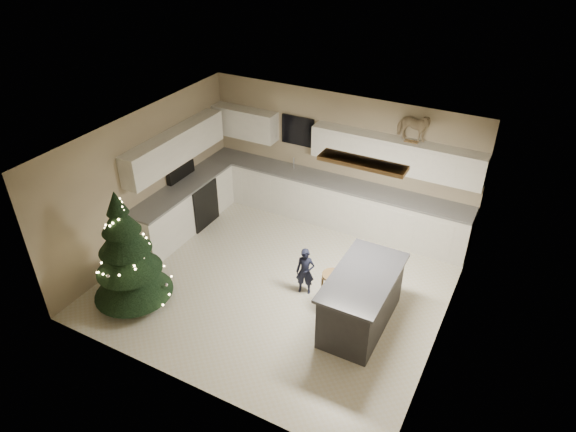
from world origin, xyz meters
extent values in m
plane|color=beige|center=(0.00, 0.00, 0.00)|extent=(5.50, 5.50, 0.00)
cube|color=tan|center=(0.00, 2.50, 1.30)|extent=(5.50, 0.02, 2.60)
cube|color=tan|center=(0.00, -2.50, 1.30)|extent=(5.50, 0.02, 2.60)
cube|color=tan|center=(-2.75, 0.00, 1.30)|extent=(0.02, 5.00, 2.60)
cube|color=tan|center=(2.75, 0.00, 1.30)|extent=(0.02, 5.00, 2.60)
cube|color=silver|center=(0.00, 0.00, 2.60)|extent=(5.50, 5.00, 0.02)
cube|color=brown|center=(1.30, 0.10, 2.55)|extent=(1.25, 0.32, 0.06)
cube|color=white|center=(1.30, 0.10, 2.52)|extent=(1.15, 0.24, 0.02)
cube|color=silver|center=(0.00, 2.20, 0.45)|extent=(5.48, 0.60, 0.90)
cube|color=silver|center=(-2.45, 0.60, 0.45)|extent=(0.60, 2.60, 0.90)
cube|color=slate|center=(0.00, 2.19, 0.92)|extent=(5.48, 0.62, 0.04)
cube|color=slate|center=(-2.44, 0.60, 0.92)|extent=(0.62, 2.60, 0.04)
cube|color=silver|center=(-2.05, 2.33, 1.70)|extent=(1.40, 0.35, 0.60)
cube|color=silver|center=(1.15, 2.33, 1.70)|extent=(3.20, 0.35, 0.60)
cube|color=silver|center=(-2.58, 0.72, 1.70)|extent=(0.35, 2.60, 0.60)
cube|color=black|center=(-0.90, 2.47, 1.70)|extent=(0.70, 0.04, 0.60)
cube|color=#99999E|center=(-0.90, 2.20, 0.90)|extent=(0.55, 0.40, 0.06)
cylinder|color=#99999E|center=(-0.90, 2.30, 1.06)|extent=(0.03, 0.03, 0.24)
cube|color=black|center=(-2.43, 0.90, 0.45)|extent=(0.64, 0.75, 0.90)
cube|color=black|center=(-2.68, 0.90, 1.05)|extent=(0.10, 0.75, 0.30)
cube|color=black|center=(1.61, -0.29, 0.45)|extent=(0.80, 1.60, 0.90)
cube|color=#232428|center=(1.61, -0.29, 0.93)|extent=(0.90, 1.70, 0.05)
cylinder|color=brown|center=(1.05, -0.13, 0.63)|extent=(0.34, 0.34, 0.04)
cylinder|color=brown|center=(0.93, -0.25, 0.31)|extent=(0.04, 0.04, 0.61)
cylinder|color=brown|center=(1.17, -0.25, 0.31)|extent=(0.04, 0.04, 0.61)
cylinder|color=brown|center=(0.93, -0.01, 0.31)|extent=(0.04, 0.04, 0.61)
cylinder|color=brown|center=(1.17, -0.01, 0.31)|extent=(0.04, 0.04, 0.61)
cube|color=brown|center=(1.05, -0.13, 0.20)|extent=(0.26, 0.03, 0.03)
cylinder|color=#3F2816|center=(-1.85, -1.53, 0.14)|extent=(0.11, 0.11, 0.28)
cone|color=black|center=(-1.85, -1.53, 0.51)|extent=(1.26, 1.26, 0.65)
cone|color=black|center=(-1.85, -1.53, 0.93)|extent=(1.04, 1.04, 0.56)
cone|color=black|center=(-1.85, -1.53, 1.30)|extent=(0.81, 0.81, 0.51)
cone|color=black|center=(-1.85, -1.53, 1.62)|extent=(0.59, 0.59, 0.46)
cone|color=black|center=(-1.85, -1.53, 1.90)|extent=(0.33, 0.33, 0.37)
sphere|color=#FFD88C|center=(-1.19, -1.53, 0.23)|extent=(0.03, 0.03, 0.03)
sphere|color=#FFD88C|center=(-1.26, -1.28, 0.28)|extent=(0.03, 0.03, 0.03)
sphere|color=#FFD88C|center=(-1.42, -1.09, 0.33)|extent=(0.03, 0.03, 0.03)
sphere|color=#FFD88C|center=(-1.63, -0.97, 0.38)|extent=(0.03, 0.03, 0.03)
sphere|color=#FFD88C|center=(-1.87, -0.95, 0.43)|extent=(0.03, 0.03, 0.03)
sphere|color=#FFD88C|center=(-2.09, -1.01, 0.48)|extent=(0.03, 0.03, 0.03)
sphere|color=#FFD88C|center=(-2.26, -1.16, 0.53)|extent=(0.03, 0.03, 0.03)
sphere|color=#FFD88C|center=(-2.35, -1.35, 0.58)|extent=(0.03, 0.03, 0.03)
sphere|color=#FFD88C|center=(-2.37, -1.56, 0.63)|extent=(0.03, 0.03, 0.03)
sphere|color=#FFD88C|center=(-2.30, -1.75, 0.68)|extent=(0.03, 0.03, 0.03)
sphere|color=#FFD88C|center=(-2.17, -1.90, 0.73)|extent=(0.03, 0.03, 0.03)
sphere|color=#FFD88C|center=(-1.99, -1.98, 0.78)|extent=(0.03, 0.03, 0.03)
sphere|color=#FFD88C|center=(-1.81, -1.98, 0.83)|extent=(0.03, 0.03, 0.03)
sphere|color=#FFD88C|center=(-1.65, -1.91, 0.88)|extent=(0.03, 0.03, 0.03)
sphere|color=#FFD88C|center=(-1.53, -1.79, 0.93)|extent=(0.03, 0.03, 0.03)
sphere|color=#FFD88C|center=(-1.47, -1.64, 0.99)|extent=(0.03, 0.03, 0.03)
sphere|color=#FFD88C|center=(-1.47, -1.49, 1.04)|extent=(0.03, 0.03, 0.03)
sphere|color=#FFD88C|center=(-1.54, -1.35, 1.09)|extent=(0.03, 0.03, 0.03)
sphere|color=#FFD88C|center=(-1.64, -1.26, 1.14)|extent=(0.03, 0.03, 0.03)
sphere|color=#FFD88C|center=(-1.77, -1.22, 1.19)|extent=(0.03, 0.03, 0.03)
sphere|color=#FFD88C|center=(-1.89, -1.23, 1.24)|extent=(0.03, 0.03, 0.03)
sphere|color=#FFD88C|center=(-2.00, -1.28, 1.29)|extent=(0.03, 0.03, 0.03)
sphere|color=#FFD88C|center=(-2.07, -1.37, 1.34)|extent=(0.03, 0.03, 0.03)
sphere|color=#FFD88C|center=(-2.10, -1.48, 1.39)|extent=(0.03, 0.03, 0.03)
sphere|color=#FFD88C|center=(-2.08, -1.57, 1.44)|extent=(0.03, 0.03, 0.03)
sphere|color=#FFD88C|center=(-2.04, -1.65, 1.49)|extent=(0.03, 0.03, 0.03)
sphere|color=#FFD88C|center=(-1.96, -1.70, 1.54)|extent=(0.03, 0.03, 0.03)
sphere|color=#FFD88C|center=(-1.89, -1.72, 1.59)|extent=(0.03, 0.03, 0.03)
sphere|color=#FFD88C|center=(-1.82, -1.70, 1.64)|extent=(0.03, 0.03, 0.03)
sphere|color=#FFD88C|center=(-1.76, -1.66, 1.69)|extent=(0.03, 0.03, 0.03)
sphere|color=#FFD88C|center=(-1.74, -1.60, 1.74)|extent=(0.03, 0.03, 0.03)
sphere|color=#FFD88C|center=(-1.74, -1.55, 1.79)|extent=(0.03, 0.03, 0.03)
sphere|color=#FFD88C|center=(-1.75, -1.51, 1.84)|extent=(0.03, 0.03, 0.03)
sphere|color=#FFD88C|center=(-1.78, -1.48, 1.89)|extent=(0.03, 0.03, 0.03)
sphere|color=#FFD88C|center=(-1.82, -1.48, 1.94)|extent=(0.03, 0.03, 0.03)
sphere|color=silver|center=(-1.29, -1.53, 0.38)|extent=(0.06, 0.06, 0.06)
sphere|color=silver|center=(-2.13, -1.14, 0.59)|extent=(0.06, 0.06, 0.06)
sphere|color=silver|center=(-1.98, -1.92, 0.80)|extent=(0.06, 0.06, 0.06)
sphere|color=silver|center=(-1.53, -1.43, 1.01)|extent=(0.06, 0.06, 0.06)
sphere|color=silver|center=(-2.06, -1.38, 1.21)|extent=(0.06, 0.06, 0.06)
sphere|color=silver|center=(-1.85, -1.72, 1.42)|extent=(0.06, 0.06, 0.06)
sphere|color=silver|center=(-1.76, -1.47, 1.63)|extent=(0.06, 0.06, 0.06)
sphere|color=silver|center=(-1.89, -1.52, 1.84)|extent=(0.06, 0.06, 0.06)
imported|color=black|center=(0.52, -0.02, 0.43)|extent=(0.36, 0.28, 0.85)
cube|color=brown|center=(1.41, 2.29, 2.01)|extent=(0.24, 0.02, 0.02)
cube|color=brown|center=(1.41, 2.36, 2.01)|extent=(0.24, 0.02, 0.02)
imported|color=tan|center=(1.41, 2.33, 2.28)|extent=(0.64, 0.32, 0.52)
camera|label=1|loc=(3.37, -6.03, 5.73)|focal=32.00mm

